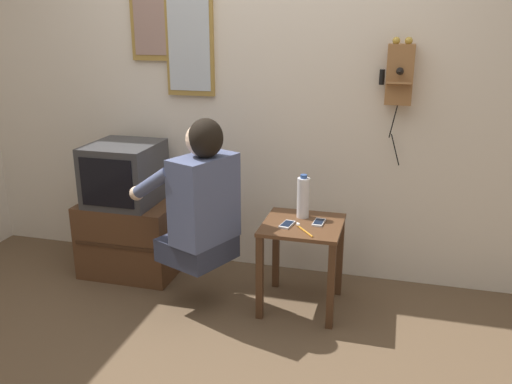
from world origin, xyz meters
name	(u,v)px	position (x,y,z in m)	size (l,w,h in m)	color
ground_plane	(209,347)	(0.00, 0.00, 0.00)	(14.00, 14.00, 0.00)	brown
wall_back	(261,86)	(0.00, 1.10, 1.27)	(6.80, 0.05, 2.55)	beige
side_table	(302,242)	(0.39, 0.57, 0.42)	(0.46, 0.47, 0.54)	#51331E
person	(200,198)	(-0.18, 0.40, 0.70)	(0.65, 0.57, 0.87)	#2D3347
tv_stand	(132,237)	(-0.83, 0.75, 0.25)	(0.64, 0.48, 0.51)	#51331E
television	(125,173)	(-0.85, 0.75, 0.71)	(0.44, 0.48, 0.40)	#38383A
wall_phone_antique	(400,74)	(0.87, 1.01, 1.38)	(0.20, 0.19, 0.77)	olive
framed_picture	(157,19)	(-0.70, 1.06, 1.69)	(0.38, 0.03, 0.53)	olive
wall_mirror	(190,43)	(-0.47, 1.06, 1.54)	(0.33, 0.03, 0.69)	olive
cell_phone_held	(287,224)	(0.31, 0.52, 0.55)	(0.08, 0.13, 0.01)	silver
cell_phone_spare	(319,222)	(0.48, 0.60, 0.55)	(0.07, 0.13, 0.01)	silver
water_bottle	(303,197)	(0.37, 0.68, 0.67)	(0.08, 0.08, 0.27)	silver
toothbrush	(304,230)	(0.42, 0.46, 0.55)	(0.12, 0.15, 0.02)	orange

